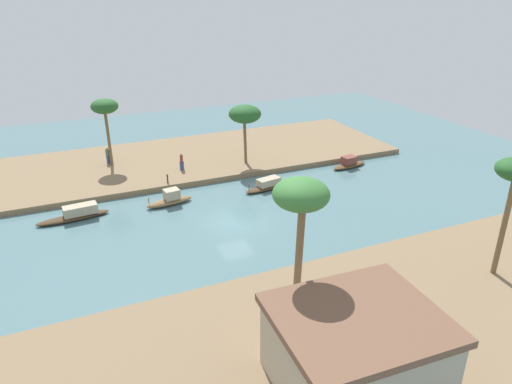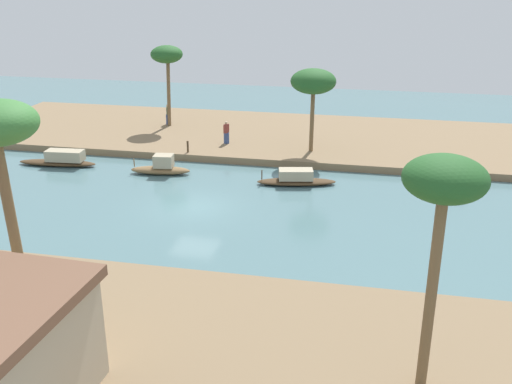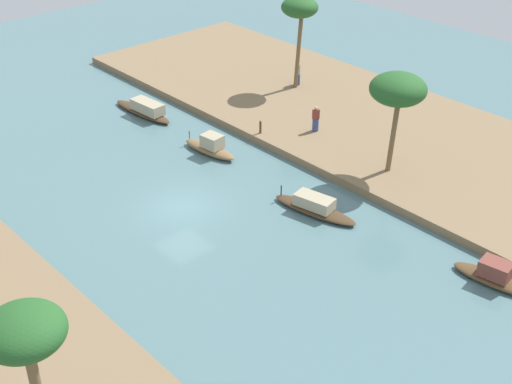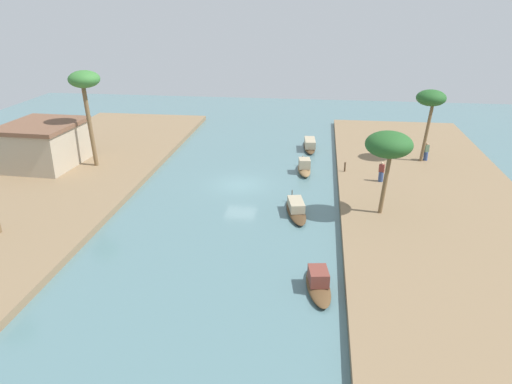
# 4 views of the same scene
# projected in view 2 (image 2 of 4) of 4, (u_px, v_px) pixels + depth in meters

# --- Properties ---
(river_water) EXTENTS (73.53, 73.53, 0.00)m
(river_water) POSITION_uv_depth(u_px,v_px,m) (194.00, 207.00, 32.78)
(river_water) COLOR slate
(river_water) RESTS_ON ground
(riverbank_left) EXTENTS (43.92, 13.82, 0.49)m
(riverbank_left) POSITION_uv_depth(u_px,v_px,m) (250.00, 135.00, 46.26)
(riverbank_left) COLOR #846B4C
(riverbank_left) RESTS_ON ground
(riverbank_right) EXTENTS (43.92, 13.82, 0.49)m
(riverbank_right) POSITION_uv_depth(u_px,v_px,m) (57.00, 368.00, 19.13)
(riverbank_right) COLOR #846B4C
(riverbank_right) RESTS_ON ground
(sampan_with_tall_canopy) EXTENTS (5.45, 1.54, 1.09)m
(sampan_with_tall_canopy) POSITION_uv_depth(u_px,v_px,m) (61.00, 160.00, 39.55)
(sampan_with_tall_canopy) COLOR #47331E
(sampan_with_tall_canopy) RESTS_ON river_water
(sampan_midstream) EXTENTS (4.15, 1.80, 1.12)m
(sampan_midstream) POSITION_uv_depth(u_px,v_px,m) (456.00, 180.00, 35.80)
(sampan_midstream) COLOR brown
(sampan_midstream) RESTS_ON river_water
(sampan_foreground) EXTENTS (4.99, 2.15, 0.97)m
(sampan_foreground) POSITION_uv_depth(u_px,v_px,m) (296.00, 179.00, 36.08)
(sampan_foreground) COLOR #47331E
(sampan_foreground) RESTS_ON river_water
(sampan_near_left_bank) EXTENTS (3.97, 1.52, 1.29)m
(sampan_near_left_bank) POSITION_uv_depth(u_px,v_px,m) (161.00, 167.00, 37.93)
(sampan_near_left_bank) COLOR brown
(sampan_near_left_bank) RESTS_ON river_water
(person_on_near_bank) EXTENTS (0.50, 0.50, 1.64)m
(person_on_near_bank) POSITION_uv_depth(u_px,v_px,m) (168.00, 116.00, 48.21)
(person_on_near_bank) COLOR #33477A
(person_on_near_bank) RESTS_ON riverbank_left
(person_by_mooring) EXTENTS (0.51, 0.51, 1.64)m
(person_by_mooring) POSITION_uv_depth(u_px,v_px,m) (226.00, 134.00, 42.85)
(person_by_mooring) COLOR #33477A
(person_by_mooring) RESTS_ON riverbank_left
(mooring_post) EXTENTS (0.14, 0.14, 0.81)m
(mooring_post) POSITION_uv_depth(u_px,v_px,m) (188.00, 147.00, 40.80)
(mooring_post) COLOR #4C3823
(mooring_post) RESTS_ON riverbank_left
(palm_tree_left_near) EXTENTS (3.10, 3.10, 5.71)m
(palm_tree_left_near) POSITION_uv_depth(u_px,v_px,m) (313.00, 82.00, 39.71)
(palm_tree_left_near) COLOR brown
(palm_tree_left_near) RESTS_ON riverbank_left
(palm_tree_left_far) EXTENTS (2.53, 2.53, 6.40)m
(palm_tree_left_far) POSITION_uv_depth(u_px,v_px,m) (167.00, 56.00, 46.22)
(palm_tree_left_far) COLOR brown
(palm_tree_left_far) RESTS_ON riverbank_left
(palm_tree_right_short) EXTENTS (2.30, 2.30, 7.31)m
(palm_tree_right_short) POSITION_uv_depth(u_px,v_px,m) (444.00, 190.00, 15.77)
(palm_tree_right_short) COLOR brown
(palm_tree_right_short) RESTS_ON riverbank_right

